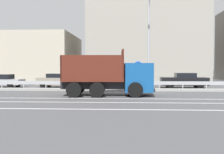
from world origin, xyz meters
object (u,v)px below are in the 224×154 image
(median_road_sign, at_px, (138,75))
(parked_car_2, at_px, (2,81))
(parked_car_3, at_px, (57,80))
(parked_car_5, at_px, (184,80))
(parked_car_4, at_px, (121,80))
(street_lamp_1, at_px, (149,38))
(dump_truck, at_px, (118,79))

(median_road_sign, xyz_separation_m, parked_car_2, (-13.64, 3.03, -0.74))
(parked_car_3, relative_size, parked_car_5, 0.85)
(parked_car_2, xyz_separation_m, parked_car_4, (12.11, 0.06, 0.10))
(parked_car_4, bearing_deg, median_road_sign, -149.78)
(parked_car_3, bearing_deg, median_road_sign, 70.24)
(parked_car_3, bearing_deg, street_lamp_1, 71.01)
(street_lamp_1, relative_size, parked_car_4, 1.73)
(median_road_sign, distance_m, parked_car_3, 8.54)
(parked_car_2, height_order, parked_car_3, parked_car_3)
(dump_truck, distance_m, street_lamp_1, 5.65)
(parked_car_2, xyz_separation_m, parked_car_3, (5.70, 0.04, 0.05))
(median_road_sign, xyz_separation_m, parked_car_4, (-1.53, 3.09, -0.64))
(median_road_sign, distance_m, parked_car_4, 3.51)
(parked_car_3, xyz_separation_m, parked_car_4, (6.41, 0.02, 0.05))
(median_road_sign, xyz_separation_m, parked_car_3, (-7.94, 3.07, -0.68))
(parked_car_3, distance_m, parked_car_4, 6.41)
(street_lamp_1, xyz_separation_m, parked_car_2, (-14.54, 3.24, -3.90))
(dump_truck, relative_size, parked_car_2, 1.50)
(parked_car_5, bearing_deg, parked_car_3, 91.90)
(dump_truck, bearing_deg, parked_car_5, 135.35)
(dump_truck, height_order, median_road_sign, dump_truck)
(median_road_sign, relative_size, street_lamp_1, 0.32)
(street_lamp_1, relative_size, parked_car_5, 1.81)
(dump_truck, relative_size, street_lamp_1, 0.81)
(dump_truck, height_order, parked_car_4, dump_truck)
(median_road_sign, bearing_deg, street_lamp_1, -13.28)
(median_road_sign, xyz_separation_m, street_lamp_1, (0.90, -0.21, 3.16))
(street_lamp_1, height_order, parked_car_4, street_lamp_1)
(street_lamp_1, height_order, parked_car_3, street_lamp_1)
(dump_truck, height_order, parked_car_2, dump_truck)
(median_road_sign, relative_size, parked_car_3, 0.68)
(street_lamp_1, bearing_deg, parked_car_5, 41.46)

